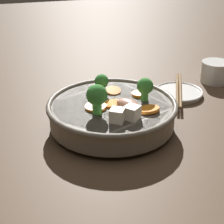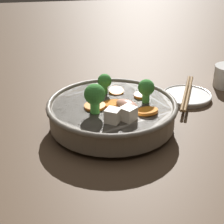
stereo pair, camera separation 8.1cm
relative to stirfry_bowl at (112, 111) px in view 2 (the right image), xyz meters
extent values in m
plane|color=#4C3826|center=(0.00, 0.00, -0.04)|extent=(3.00, 3.00, 0.00)
cylinder|color=slate|center=(0.00, 0.00, -0.04)|extent=(0.15, 0.15, 0.01)
cylinder|color=slate|center=(0.00, 0.00, -0.01)|extent=(0.27, 0.27, 0.05)
torus|color=#685F52|center=(0.00, 0.00, 0.02)|extent=(0.28, 0.28, 0.01)
cylinder|color=brown|center=(0.00, 0.00, 0.00)|extent=(0.26, 0.26, 0.03)
cylinder|color=orange|center=(-0.06, 0.02, 0.02)|extent=(0.04, 0.04, 0.01)
cylinder|color=orange|center=(0.01, -0.04, 0.02)|extent=(0.06, 0.06, 0.01)
cylinder|color=orange|center=(0.05, 0.06, 0.02)|extent=(0.06, 0.06, 0.01)
cylinder|color=orange|center=(-0.03, 0.07, 0.02)|extent=(0.04, 0.04, 0.01)
cylinder|color=orange|center=(0.00, 0.00, 0.02)|extent=(0.06, 0.06, 0.01)
cylinder|color=green|center=(0.03, -0.04, 0.03)|extent=(0.02, 0.02, 0.03)
sphere|color=#388433|center=(0.03, -0.04, 0.06)|extent=(0.04, 0.04, 0.04)
cylinder|color=green|center=(0.00, 0.07, 0.03)|extent=(0.02, 0.02, 0.02)
sphere|color=#388433|center=(0.00, 0.07, 0.05)|extent=(0.04, 0.04, 0.04)
cylinder|color=green|center=(-0.06, -0.01, 0.03)|extent=(0.01, 0.01, 0.02)
sphere|color=#388433|center=(-0.06, -0.01, 0.05)|extent=(0.03, 0.03, 0.03)
cube|color=silver|center=(0.08, -0.01, 0.03)|extent=(0.04, 0.04, 0.03)
cube|color=silver|center=(0.07, 0.02, 0.03)|extent=(0.04, 0.04, 0.03)
ellipsoid|color=#EA9E84|center=(0.03, 0.03, 0.03)|extent=(0.06, 0.06, 0.02)
cylinder|color=white|center=(-0.12, 0.21, -0.04)|extent=(0.12, 0.12, 0.01)
torus|color=white|center=(-0.12, 0.21, -0.03)|extent=(0.13, 0.13, 0.01)
cylinder|color=olive|center=(-0.12, 0.22, -0.02)|extent=(0.20, 0.10, 0.01)
cylinder|color=olive|center=(-0.12, 0.21, -0.02)|extent=(0.20, 0.10, 0.01)
camera|label=1|loc=(0.69, -0.20, 0.37)|focal=60.00mm
camera|label=2|loc=(0.71, -0.12, 0.37)|focal=60.00mm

